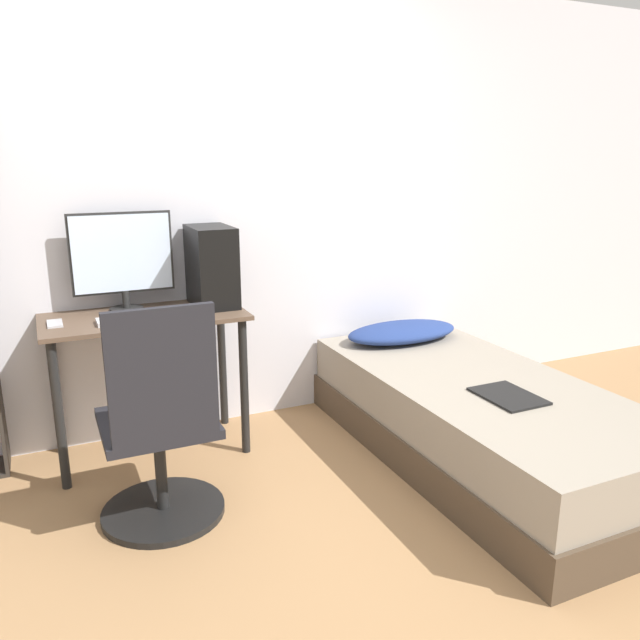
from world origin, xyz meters
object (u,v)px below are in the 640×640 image
Objects in this scene: keyboard at (139,319)px; pc_tower at (212,266)px; monitor at (122,257)px; bed at (479,419)px; office_chair at (161,442)px.

keyboard is 0.49m from pc_tower.
monitor is at bearing 168.12° from pc_tower.
pc_tower is (-1.15, 0.83, 0.75)m from bed.
office_chair reaches higher than keyboard.
bed is 1.78m from keyboard.
pc_tower is at bearing 144.32° from bed.
keyboard is at bearing -84.51° from monitor.
office_chair is 2.35× the size of pc_tower.
monitor is (-1.59, 0.92, 0.82)m from bed.
monitor is 1.29× the size of keyboard.
bed is at bearing -35.68° from pc_tower.
monitor is 1.21× the size of pc_tower.
bed is 4.00× the size of monitor.
office_chair is 0.48× the size of bed.
bed is 4.84× the size of pc_tower.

